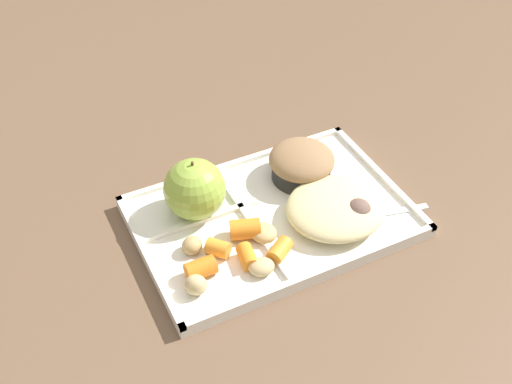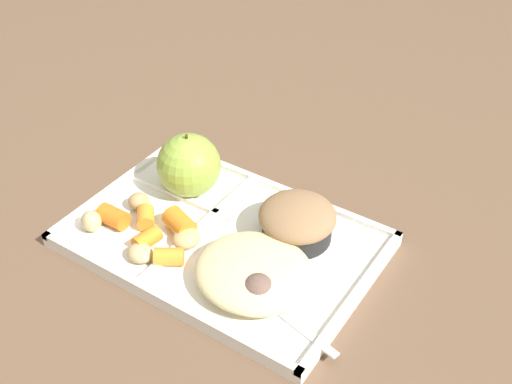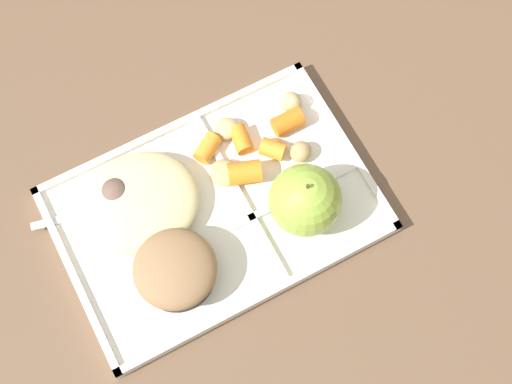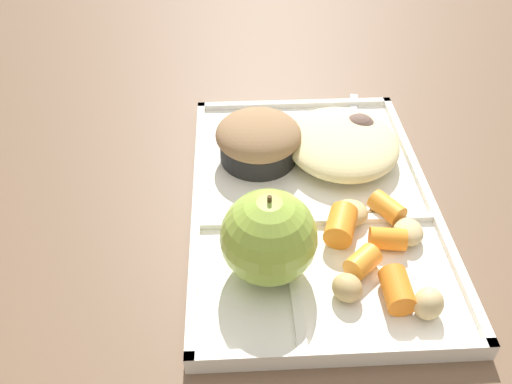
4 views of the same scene
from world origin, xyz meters
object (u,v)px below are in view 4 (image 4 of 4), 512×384
object	(u,v)px
bran_muffin	(258,140)
plastic_fork	(351,133)
lunch_tray	(312,205)
green_apple	(269,237)

from	to	relation	value
bran_muffin	plastic_fork	size ratio (longest dim) A/B	0.60
lunch_tray	bran_muffin	world-z (taller)	bran_muffin
green_apple	plastic_fork	world-z (taller)	green_apple
green_apple	lunch_tray	bearing A→B (deg)	-30.17
green_apple	plastic_fork	distance (m)	0.23
bran_muffin	lunch_tray	bearing A→B (deg)	-145.32
lunch_tray	green_apple	bearing A→B (deg)	149.83
green_apple	plastic_fork	bearing A→B (deg)	-29.06
lunch_tray	green_apple	world-z (taller)	green_apple
green_apple	plastic_fork	xyz separation A→B (m)	(0.19, -0.11, -0.04)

